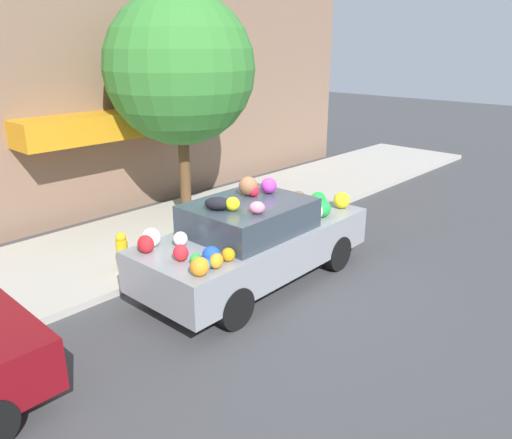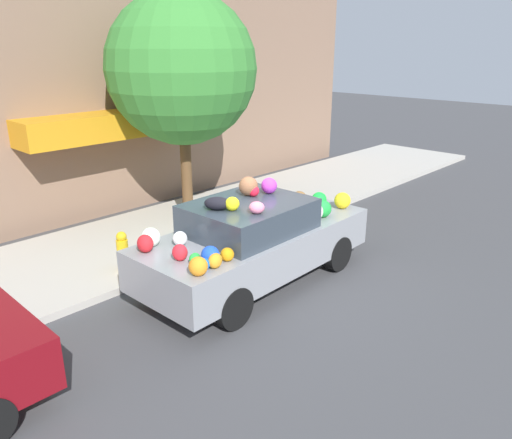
{
  "view_description": "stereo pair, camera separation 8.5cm",
  "coord_description": "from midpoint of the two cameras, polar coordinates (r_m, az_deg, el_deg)",
  "views": [
    {
      "loc": [
        -5.66,
        -5.43,
        3.86
      ],
      "look_at": [
        0.0,
        -0.15,
        1.12
      ],
      "focal_mm": 35.0,
      "sensor_mm": 36.0,
      "label": 1
    },
    {
      "loc": [
        -5.6,
        -5.49,
        3.86
      ],
      "look_at": [
        0.0,
        -0.15,
        1.12
      ],
      "focal_mm": 35.0,
      "sensor_mm": 36.0,
      "label": 2
    }
  ],
  "objects": [
    {
      "name": "building_facade",
      "position": [
        11.88,
        -18.72,
        12.35
      ],
      "size": [
        18.0,
        1.2,
        5.24
      ],
      "color": "#846651",
      "rests_on": "ground"
    },
    {
      "name": "art_car",
      "position": [
        8.31,
        -0.43,
        -2.25
      ],
      "size": [
        4.28,
        1.81,
        1.78
      ],
      "rotation": [
        0.0,
        0.0,
        0.02
      ],
      "color": "gray",
      "rests_on": "ground"
    },
    {
      "name": "fire_hydrant",
      "position": [
        8.93,
        -15.31,
        -3.55
      ],
      "size": [
        0.2,
        0.2,
        0.7
      ],
      "color": "gold",
      "rests_on": "sidewalk_curb"
    },
    {
      "name": "street_tree",
      "position": [
        10.97,
        -8.93,
        16.6
      ],
      "size": [
        3.16,
        3.16,
        4.81
      ],
      "color": "brown",
      "rests_on": "sidewalk_curb"
    },
    {
      "name": "ground_plane",
      "position": [
        8.74,
        -0.98,
        -6.7
      ],
      "size": [
        60.0,
        60.0,
        0.0
      ],
      "primitive_type": "plane",
      "color": "#424244"
    },
    {
      "name": "sidewalk_curb",
      "position": [
        10.62,
        -11.54,
        -1.87
      ],
      "size": [
        24.0,
        3.2,
        0.12
      ],
      "color": "#B2ADA3",
      "rests_on": "ground"
    }
  ]
}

